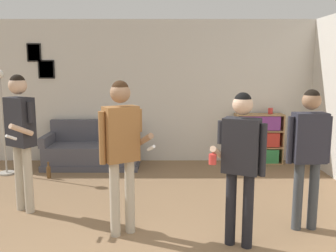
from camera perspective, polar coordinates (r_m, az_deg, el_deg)
wall_back at (r=7.21m, az=-2.56°, el=5.25°), size 8.56×0.08×2.70m
couch at (r=7.09m, az=-11.28°, el=-3.78°), size 1.73×0.80×0.83m
bookshelf at (r=7.31m, az=13.72°, el=-1.92°), size 0.90×0.30×0.95m
floor_lamp at (r=6.90m, az=-23.73°, el=1.13°), size 0.28×0.28×1.79m
person_player_foreground_left at (r=5.02m, az=-21.46°, el=-0.29°), size 0.43×0.61×1.76m
person_player_foreground_center at (r=4.06m, az=-7.00°, el=-2.36°), size 0.60×0.38×1.71m
person_watcher_holding_cup at (r=3.85m, az=11.17°, el=-4.30°), size 0.57×0.35×1.61m
person_spectator_near_bookshelf at (r=4.45m, az=20.78°, el=-2.85°), size 0.50×0.22×1.61m
bottle_on_floor at (r=6.57m, az=-17.60°, el=-6.66°), size 0.07×0.07×0.28m
drinking_cup at (r=7.28m, az=15.48°, el=2.21°), size 0.09×0.09×0.11m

